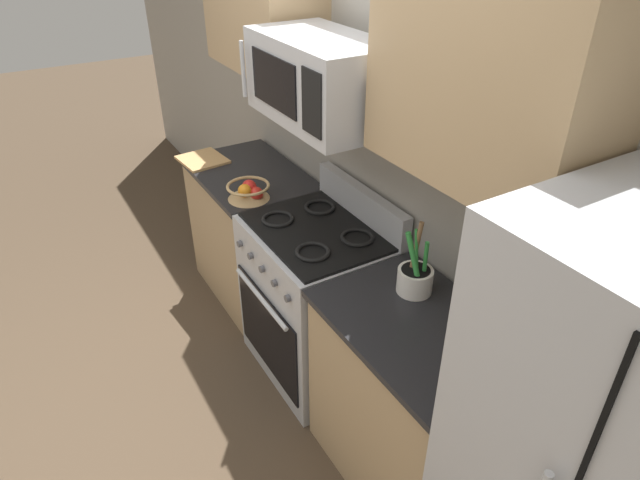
{
  "coord_description": "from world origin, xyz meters",
  "views": [
    {
      "loc": [
        2.07,
        -0.56,
        2.36
      ],
      "look_at": [
        0.24,
        0.53,
        1.03
      ],
      "focal_mm": 30.85,
      "sensor_mm": 36.0,
      "label": 1
    }
  ],
  "objects_px": {
    "utensil_crock": "(415,278)",
    "apple_loose": "(256,194)",
    "range_oven": "(317,299)",
    "fruit_basket": "(248,191)",
    "bottle_soy": "(491,323)",
    "microwave": "(321,79)",
    "cutting_board": "(202,160)"
  },
  "relations": [
    {
      "from": "utensil_crock",
      "to": "apple_loose",
      "type": "relative_size",
      "value": 3.98
    },
    {
      "from": "range_oven",
      "to": "fruit_basket",
      "type": "relative_size",
      "value": 4.44
    },
    {
      "from": "range_oven",
      "to": "bottle_soy",
      "type": "xyz_separation_m",
      "value": [
        1.04,
        0.15,
        0.53
      ]
    },
    {
      "from": "microwave",
      "to": "utensil_crock",
      "type": "distance_m",
      "value": 0.96
    },
    {
      "from": "range_oven",
      "to": "bottle_soy",
      "type": "distance_m",
      "value": 1.18
    },
    {
      "from": "fruit_basket",
      "to": "utensil_crock",
      "type": "bearing_deg",
      "value": 12.58
    },
    {
      "from": "apple_loose",
      "to": "cutting_board",
      "type": "bearing_deg",
      "value": -174.45
    },
    {
      "from": "fruit_basket",
      "to": "microwave",
      "type": "bearing_deg",
      "value": 18.61
    },
    {
      "from": "microwave",
      "to": "utensil_crock",
      "type": "bearing_deg",
      "value": 7.55
    },
    {
      "from": "utensil_crock",
      "to": "fruit_basket",
      "type": "height_order",
      "value": "utensil_crock"
    },
    {
      "from": "microwave",
      "to": "cutting_board",
      "type": "xyz_separation_m",
      "value": [
        -1.15,
        -0.21,
        -0.77
      ]
    },
    {
      "from": "range_oven",
      "to": "apple_loose",
      "type": "height_order",
      "value": "range_oven"
    },
    {
      "from": "apple_loose",
      "to": "fruit_basket",
      "type": "bearing_deg",
      "value": -148.16
    },
    {
      "from": "cutting_board",
      "to": "bottle_soy",
      "type": "distance_m",
      "value": 2.22
    },
    {
      "from": "bottle_soy",
      "to": "microwave",
      "type": "bearing_deg",
      "value": -173.2
    },
    {
      "from": "apple_loose",
      "to": "bottle_soy",
      "type": "bearing_deg",
      "value": 10.14
    },
    {
      "from": "range_oven",
      "to": "fruit_basket",
      "type": "xyz_separation_m",
      "value": [
        -0.51,
        -0.15,
        0.49
      ]
    },
    {
      "from": "range_oven",
      "to": "bottle_soy",
      "type": "height_order",
      "value": "bottle_soy"
    },
    {
      "from": "fruit_basket",
      "to": "cutting_board",
      "type": "relative_size",
      "value": 0.84
    },
    {
      "from": "range_oven",
      "to": "cutting_board",
      "type": "relative_size",
      "value": 3.75
    },
    {
      "from": "apple_loose",
      "to": "cutting_board",
      "type": "height_order",
      "value": "apple_loose"
    },
    {
      "from": "range_oven",
      "to": "cutting_board",
      "type": "xyz_separation_m",
      "value": [
        -1.15,
        -0.19,
        0.44
      ]
    },
    {
      "from": "range_oven",
      "to": "apple_loose",
      "type": "relative_size",
      "value": 13.22
    },
    {
      "from": "apple_loose",
      "to": "bottle_soy",
      "type": "distance_m",
      "value": 1.53
    },
    {
      "from": "microwave",
      "to": "bottle_soy",
      "type": "xyz_separation_m",
      "value": [
        1.04,
        0.12,
        -0.68
      ]
    },
    {
      "from": "range_oven",
      "to": "fruit_basket",
      "type": "height_order",
      "value": "range_oven"
    },
    {
      "from": "cutting_board",
      "to": "bottle_soy",
      "type": "relative_size",
      "value": 1.4
    },
    {
      "from": "apple_loose",
      "to": "bottle_soy",
      "type": "height_order",
      "value": "bottle_soy"
    },
    {
      "from": "microwave",
      "to": "cutting_board",
      "type": "height_order",
      "value": "microwave"
    },
    {
      "from": "utensil_crock",
      "to": "cutting_board",
      "type": "relative_size",
      "value": 1.13
    },
    {
      "from": "range_oven",
      "to": "utensil_crock",
      "type": "bearing_deg",
      "value": 9.85
    },
    {
      "from": "apple_loose",
      "to": "cutting_board",
      "type": "distance_m",
      "value": 0.68
    }
  ]
}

